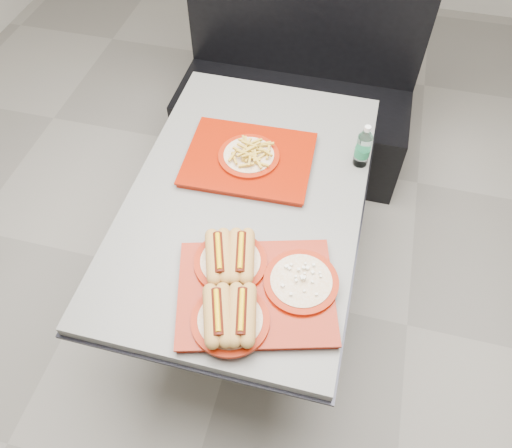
% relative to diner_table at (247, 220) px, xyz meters
% --- Properties ---
extents(ground, '(6.00, 6.00, 0.00)m').
position_rel_diner_table_xyz_m(ground, '(0.00, 0.00, -0.58)').
color(ground, gray).
rests_on(ground, ground).
extents(diner_table, '(0.92, 1.42, 0.75)m').
position_rel_diner_table_xyz_m(diner_table, '(0.00, 0.00, 0.00)').
color(diner_table, black).
rests_on(diner_table, ground).
extents(booth_bench, '(1.30, 0.57, 1.35)m').
position_rel_diner_table_xyz_m(booth_bench, '(0.00, 1.09, -0.18)').
color(booth_bench, black).
rests_on(booth_bench, ground).
extents(tray_near, '(0.61, 0.53, 0.11)m').
position_rel_diner_table_xyz_m(tray_near, '(0.12, -0.43, 0.21)').
color(tray_near, maroon).
rests_on(tray_near, diner_table).
extents(tray_far, '(0.53, 0.42, 0.10)m').
position_rel_diner_table_xyz_m(tray_far, '(-0.03, 0.17, 0.19)').
color(tray_far, maroon).
rests_on(tray_far, diner_table).
extents(water_bottle, '(0.06, 0.06, 0.20)m').
position_rel_diner_table_xyz_m(water_bottle, '(0.41, 0.28, 0.25)').
color(water_bottle, silver).
rests_on(water_bottle, diner_table).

